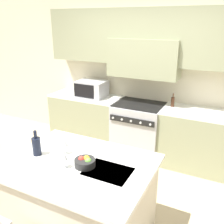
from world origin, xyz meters
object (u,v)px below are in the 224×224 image
object	(u,v)px
range_stove	(138,129)
wine_bottle	(37,146)
microwave	(92,89)
wine_glass_far	(64,142)
fruit_bowl	(85,162)
wine_glass_near	(63,155)
oil_bottle_on_counter	(173,102)

from	to	relation	value
range_stove	wine_bottle	bearing A→B (deg)	-100.71
microwave	wine_glass_far	bearing A→B (deg)	-67.33
wine_bottle	wine_glass_far	xyz separation A→B (m)	(0.24, 0.14, 0.03)
wine_bottle	wine_glass_far	bearing A→B (deg)	30.48
wine_bottle	fruit_bowl	size ratio (longest dim) A/B	1.34
wine_bottle	wine_glass_near	distance (m)	0.41
fruit_bowl	oil_bottle_on_counter	distance (m)	2.09
wine_bottle	wine_glass_far	world-z (taller)	wine_bottle
oil_bottle_on_counter	wine_bottle	bearing A→B (deg)	-113.23
wine_bottle	fruit_bowl	world-z (taller)	wine_bottle
microwave	oil_bottle_on_counter	distance (m)	1.44
microwave	fruit_bowl	world-z (taller)	microwave
wine_glass_near	fruit_bowl	bearing A→B (deg)	34.93
wine_glass_far	oil_bottle_on_counter	bearing A→B (deg)	71.45
range_stove	wine_glass_far	bearing A→B (deg)	-94.14
fruit_bowl	wine_bottle	bearing A→B (deg)	-176.24
microwave	wine_glass_near	size ratio (longest dim) A/B	2.59
wine_glass_near	oil_bottle_on_counter	bearing A→B (deg)	77.00
range_stove	oil_bottle_on_counter	distance (m)	0.76
range_stove	fruit_bowl	size ratio (longest dim) A/B	4.58
wine_glass_far	oil_bottle_on_counter	world-z (taller)	oil_bottle_on_counter
wine_glass_far	range_stove	bearing A→B (deg)	85.86
microwave	wine_glass_far	world-z (taller)	microwave
oil_bottle_on_counter	wine_glass_near	bearing A→B (deg)	-103.00
wine_bottle	oil_bottle_on_counter	bearing A→B (deg)	66.77
wine_bottle	fruit_bowl	bearing A→B (deg)	3.76
range_stove	wine_glass_far	distance (m)	1.95
microwave	range_stove	bearing A→B (deg)	-1.16
wine_glass_near	oil_bottle_on_counter	size ratio (longest dim) A/B	0.91
microwave	oil_bottle_on_counter	xyz separation A→B (m)	(1.44, 0.07, -0.06)
range_stove	wine_bottle	world-z (taller)	wine_bottle
wine_glass_near	range_stove	bearing A→B (deg)	90.53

